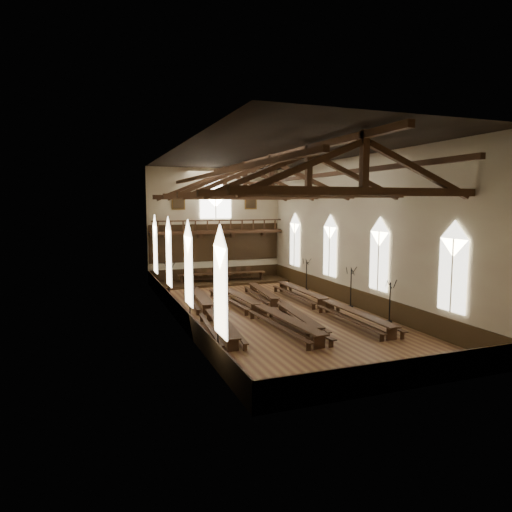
% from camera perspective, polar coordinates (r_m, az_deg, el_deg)
% --- Properties ---
extents(ground, '(26.00, 26.00, 0.00)m').
position_cam_1_polar(ground, '(29.26, 1.88, -7.08)').
color(ground, brown).
rests_on(ground, ground).
extents(room_walls, '(26.00, 26.00, 26.00)m').
position_cam_1_polar(room_walls, '(28.44, 1.93, 5.68)').
color(room_walls, '#BBB48D').
rests_on(room_walls, ground).
extents(wainscot_band, '(12.00, 26.00, 1.20)m').
position_cam_1_polar(wainscot_band, '(29.12, 1.88, -5.93)').
color(wainscot_band, '#2F1F0E').
rests_on(wainscot_band, ground).
extents(side_windows, '(11.85, 19.80, 4.50)m').
position_cam_1_polar(side_windows, '(28.61, 1.91, 0.22)').
color(side_windows, white).
rests_on(side_windows, room_walls).
extents(end_window, '(2.80, 0.12, 3.80)m').
position_cam_1_polar(end_window, '(40.65, -5.07, 7.00)').
color(end_window, white).
rests_on(end_window, room_walls).
extents(minstrels_gallery, '(11.80, 1.24, 3.70)m').
position_cam_1_polar(minstrels_gallery, '(40.53, -4.94, 2.31)').
color(minstrels_gallery, '#3A2512').
rests_on(minstrels_gallery, room_walls).
extents(portraits, '(7.75, 0.09, 1.45)m').
position_cam_1_polar(portraits, '(40.65, -5.07, 6.82)').
color(portraits, brown).
rests_on(portraits, room_walls).
extents(roof_trusses, '(11.70, 25.70, 2.80)m').
position_cam_1_polar(roof_trusses, '(28.46, 1.94, 9.21)').
color(roof_trusses, '#3A2512').
rests_on(roof_trusses, room_walls).
extents(refectory_row_a, '(1.95, 13.91, 0.69)m').
position_cam_1_polar(refectory_row_a, '(27.99, -5.83, -6.68)').
color(refectory_row_a, '#3A2512').
rests_on(refectory_row_a, ground).
extents(refectory_row_b, '(2.02, 14.64, 0.77)m').
position_cam_1_polar(refectory_row_b, '(28.14, 0.31, -6.45)').
color(refectory_row_b, '#3A2512').
rests_on(refectory_row_b, ground).
extents(refectory_row_c, '(1.96, 13.75, 0.67)m').
position_cam_1_polar(refectory_row_c, '(29.75, 2.89, -5.89)').
color(refectory_row_c, '#3A2512').
rests_on(refectory_row_c, ground).
extents(refectory_row_d, '(1.56, 14.43, 0.75)m').
position_cam_1_polar(refectory_row_d, '(30.00, 8.71, -5.73)').
color(refectory_row_d, '#3A2512').
rests_on(refectory_row_d, ground).
extents(dais, '(11.40, 3.10, 0.21)m').
position_cam_1_polar(dais, '(39.83, -4.25, -3.28)').
color(dais, '#2F1F0E').
rests_on(dais, ground).
extents(high_table, '(7.69, 1.48, 0.72)m').
position_cam_1_polar(high_table, '(39.71, -4.25, -2.27)').
color(high_table, '#3A2512').
rests_on(high_table, dais).
extents(high_chairs, '(5.88, 0.49, 1.02)m').
position_cam_1_polar(high_chairs, '(40.43, -4.55, -2.18)').
color(high_chairs, '#3A2512').
rests_on(high_chairs, dais).
extents(candelabrum_left_near, '(0.63, 0.73, 2.37)m').
position_cam_1_polar(candelabrum_left_near, '(20.65, -4.77, -10.87)').
color(candelabrum_left_near, black).
rests_on(candelabrum_left_near, ground).
extents(candelabrum_left_mid, '(0.72, 0.67, 2.36)m').
position_cam_1_polar(candelabrum_left_mid, '(26.05, -8.25, -7.23)').
color(candelabrum_left_mid, black).
rests_on(candelabrum_left_mid, ground).
extents(candelabrum_left_far, '(0.84, 0.87, 2.89)m').
position_cam_1_polar(candelabrum_left_far, '(32.55, -10.81, -4.21)').
color(candelabrum_left_far, black).
rests_on(candelabrum_left_far, ground).
extents(candelabrum_right_near, '(0.75, 0.73, 2.51)m').
position_cam_1_polar(candelabrum_right_near, '(27.82, 16.35, -6.44)').
color(candelabrum_right_near, black).
rests_on(candelabrum_right_near, ground).
extents(candelabrum_right_mid, '(0.80, 0.81, 2.73)m').
position_cam_1_polar(candelabrum_right_mid, '(31.16, 11.75, -4.81)').
color(candelabrum_right_mid, black).
rests_on(candelabrum_right_mid, ground).
extents(candelabrum_right_far, '(0.74, 0.77, 2.56)m').
position_cam_1_polar(candelabrum_right_far, '(36.75, 6.31, -3.06)').
color(candelabrum_right_far, black).
rests_on(candelabrum_right_far, ground).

